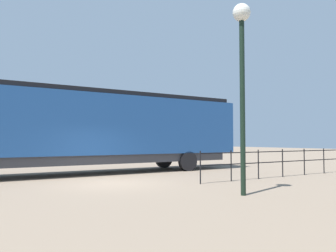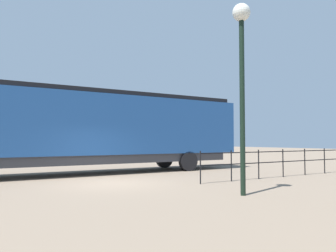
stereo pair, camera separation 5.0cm
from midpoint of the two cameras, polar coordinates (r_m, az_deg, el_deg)
ground_plane at (r=13.49m, az=-9.56°, el=-9.75°), size 120.00×120.00×0.00m
locomotive at (r=17.27m, az=-13.57°, el=-0.24°), size 2.90×18.32×4.24m
lamp_post at (r=10.87m, az=12.81°, el=12.25°), size 0.57×0.57×6.05m
platform_fence at (r=16.38m, az=19.41°, el=-5.47°), size 0.05×9.72×1.29m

